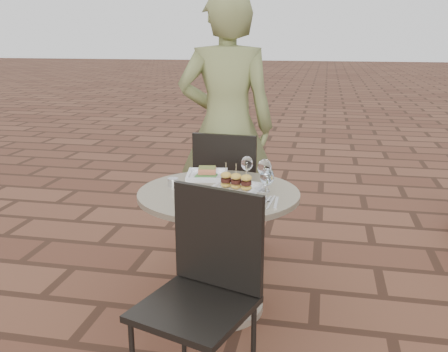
% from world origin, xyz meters
% --- Properties ---
extents(ground, '(60.00, 60.00, 0.00)m').
position_xyz_m(ground, '(0.00, 0.00, 0.00)').
color(ground, brown).
rests_on(ground, ground).
extents(cafe_table, '(0.90, 0.90, 0.73)m').
position_xyz_m(cafe_table, '(-0.14, 0.10, 0.48)').
color(cafe_table, gray).
rests_on(cafe_table, ground).
extents(chair_far, '(0.47, 0.47, 0.93)m').
position_xyz_m(chair_far, '(-0.23, 0.81, 0.55)').
color(chair_far, black).
rests_on(chair_far, ground).
extents(chair_near, '(0.56, 0.56, 0.93)m').
position_xyz_m(chair_near, '(-0.05, -0.58, 0.55)').
color(chair_near, black).
rests_on(chair_near, ground).
extents(diner, '(0.74, 0.55, 1.87)m').
position_xyz_m(diner, '(-0.26, 0.94, 0.94)').
color(diner, olive).
rests_on(diner, ground).
extents(plate_salmon, '(0.28, 0.28, 0.07)m').
position_xyz_m(plate_salmon, '(-0.27, 0.36, 0.75)').
color(plate_salmon, white).
rests_on(plate_salmon, cafe_table).
extents(plate_sliders, '(0.30, 0.30, 0.16)m').
position_xyz_m(plate_sliders, '(-0.05, 0.13, 0.76)').
color(plate_sliders, white).
rests_on(plate_sliders, cafe_table).
extents(plate_tuna, '(0.29, 0.29, 0.03)m').
position_xyz_m(plate_tuna, '(-0.13, -0.14, 0.75)').
color(plate_tuna, white).
rests_on(plate_tuna, cafe_table).
extents(wine_glass_right, '(0.07, 0.07, 0.17)m').
position_xyz_m(wine_glass_right, '(0.14, -0.00, 0.85)').
color(wine_glass_right, white).
rests_on(wine_glass_right, cafe_table).
extents(wine_glass_mid, '(0.07, 0.07, 0.16)m').
position_xyz_m(wine_glass_mid, '(-0.01, 0.28, 0.85)').
color(wine_glass_mid, white).
rests_on(wine_glass_mid, cafe_table).
extents(wine_glass_far, '(0.08, 0.08, 0.18)m').
position_xyz_m(wine_glass_far, '(0.11, 0.15, 0.86)').
color(wine_glass_far, white).
rests_on(wine_glass_far, cafe_table).
extents(steel_ramekin, '(0.07, 0.07, 0.05)m').
position_xyz_m(steel_ramekin, '(-0.42, 0.14, 0.75)').
color(steel_ramekin, silver).
rests_on(steel_ramekin, cafe_table).
extents(cutlery_set, '(0.11, 0.22, 0.00)m').
position_xyz_m(cutlery_set, '(0.16, -0.04, 0.73)').
color(cutlery_set, silver).
rests_on(cutlery_set, cafe_table).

